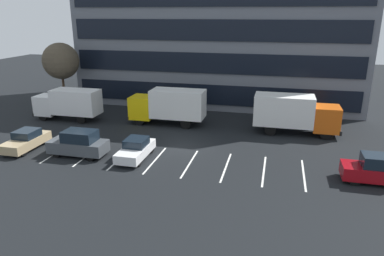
# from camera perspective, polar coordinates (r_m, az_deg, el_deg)

# --- Properties ---
(ground_plane) EXTENTS (120.00, 120.00, 0.00)m
(ground_plane) POSITION_cam_1_polar(r_m,az_deg,el_deg) (30.82, -1.45, -3.09)
(ground_plane) COLOR black
(office_building) EXTENTS (34.06, 11.51, 21.60)m
(office_building) POSITION_cam_1_polar(r_m,az_deg,el_deg) (46.35, 4.47, 17.54)
(office_building) COLOR slate
(office_building) RESTS_ON ground_plane
(lot_markings) EXTENTS (19.74, 5.40, 0.01)m
(lot_markings) POSITION_cam_1_polar(r_m,az_deg,el_deg) (27.96, -3.16, -5.37)
(lot_markings) COLOR silver
(lot_markings) RESTS_ON ground_plane
(box_truck_orange) EXTENTS (7.93, 2.63, 3.68)m
(box_truck_orange) POSITION_cam_1_polar(r_m,az_deg,el_deg) (35.08, 15.97, 2.38)
(box_truck_orange) COLOR #D85914
(box_truck_orange) RESTS_ON ground_plane
(box_truck_yellow) EXTENTS (7.83, 2.59, 3.63)m
(box_truck_yellow) POSITION_cam_1_polar(r_m,az_deg,el_deg) (36.75, -3.74, 3.68)
(box_truck_yellow) COLOR yellow
(box_truck_yellow) RESTS_ON ground_plane
(box_truck_white) EXTENTS (7.17, 2.37, 3.32)m
(box_truck_white) POSITION_cam_1_polar(r_m,az_deg,el_deg) (40.42, -19.02, 3.80)
(box_truck_white) COLOR white
(box_truck_white) RESTS_ON ground_plane
(suv_charcoal) EXTENTS (4.64, 1.97, 2.10)m
(suv_charcoal) POSITION_cam_1_polar(r_m,az_deg,el_deg) (30.20, -17.57, -2.36)
(suv_charcoal) COLOR #474C51
(suv_charcoal) RESTS_ON ground_plane
(sedan_tan) EXTENTS (1.88, 4.48, 1.61)m
(sedan_tan) POSITION_cam_1_polar(r_m,az_deg,el_deg) (33.35, -24.86, -1.78)
(sedan_tan) COLOR tan
(sedan_tan) RESTS_ON ground_plane
(suv_maroon) EXTENTS (4.37, 1.85, 1.98)m
(suv_maroon) POSITION_cam_1_polar(r_m,az_deg,el_deg) (27.30, 27.35, -5.89)
(suv_maroon) COLOR maroon
(suv_maroon) RESTS_ON ground_plane
(sedan_white) EXTENTS (1.84, 4.39, 1.57)m
(sedan_white) POSITION_cam_1_polar(r_m,az_deg,el_deg) (28.73, -8.92, -3.33)
(sedan_white) COLOR white
(sedan_white) RESTS_ON ground_plane
(bare_tree) EXTENTS (4.16, 4.16, 7.79)m
(bare_tree) POSITION_cam_1_polar(r_m,az_deg,el_deg) (44.67, -20.13, 9.95)
(bare_tree) COLOR #473323
(bare_tree) RESTS_ON ground_plane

